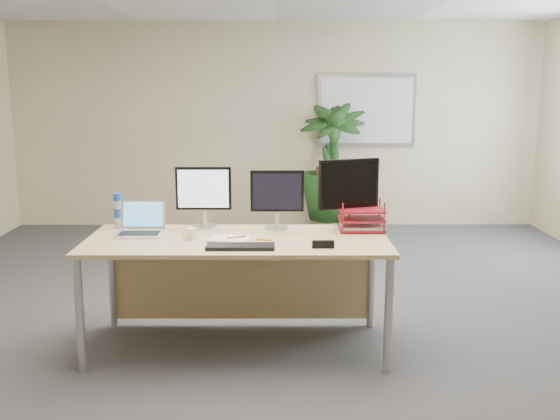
{
  "coord_description": "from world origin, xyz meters",
  "views": [
    {
      "loc": [
        0.01,
        -4.36,
        1.87
      ],
      "look_at": [
        0.03,
        0.35,
        0.93
      ],
      "focal_mm": 40.0,
      "sensor_mm": 36.0,
      "label": 1
    }
  ],
  "objects_px": {
    "monitor_right": "(277,196)",
    "desk": "(239,258)",
    "laptop": "(141,226)",
    "floor_plant": "(331,173)",
    "monitor_left": "(204,193)"
  },
  "relations": [
    {
      "from": "monitor_left",
      "to": "monitor_right",
      "type": "xyz_separation_m",
      "value": [
        0.55,
        -0.04,
        -0.01
      ]
    },
    {
      "from": "floor_plant",
      "to": "monitor_left",
      "type": "xyz_separation_m",
      "value": [
        -1.26,
        -3.45,
        0.33
      ]
    },
    {
      "from": "floor_plant",
      "to": "monitor_right",
      "type": "bearing_deg",
      "value": -101.5
    },
    {
      "from": "desk",
      "to": "laptop",
      "type": "relative_size",
      "value": 6.43
    },
    {
      "from": "floor_plant",
      "to": "monitor_right",
      "type": "xyz_separation_m",
      "value": [
        -0.71,
        -3.49,
        0.32
      ]
    },
    {
      "from": "desk",
      "to": "laptop",
      "type": "distance_m",
      "value": 0.75
    },
    {
      "from": "desk",
      "to": "floor_plant",
      "type": "relative_size",
      "value": 1.42
    },
    {
      "from": "monitor_left",
      "to": "laptop",
      "type": "relative_size",
      "value": 1.39
    },
    {
      "from": "monitor_right",
      "to": "laptop",
      "type": "bearing_deg",
      "value": -171.34
    },
    {
      "from": "floor_plant",
      "to": "monitor_right",
      "type": "height_order",
      "value": "floor_plant"
    },
    {
      "from": "monitor_right",
      "to": "desk",
      "type": "bearing_deg",
      "value": -147.51
    },
    {
      "from": "monitor_left",
      "to": "monitor_right",
      "type": "distance_m",
      "value": 0.55
    },
    {
      "from": "desk",
      "to": "monitor_right",
      "type": "height_order",
      "value": "monitor_right"
    },
    {
      "from": "floor_plant",
      "to": "monitor_right",
      "type": "distance_m",
      "value": 3.58
    },
    {
      "from": "desk",
      "to": "monitor_right",
      "type": "distance_m",
      "value": 0.54
    }
  ]
}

